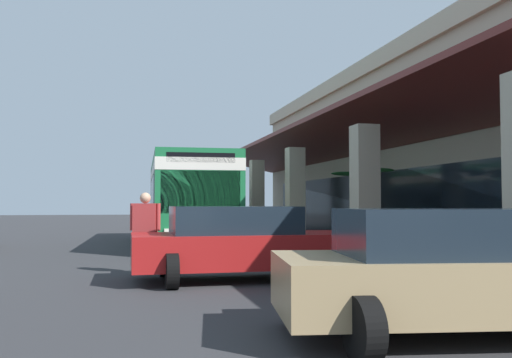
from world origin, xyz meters
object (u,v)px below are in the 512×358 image
object	(u,v)px
transit_bus	(186,195)
potted_palm	(363,236)
parked_sedan_red	(241,242)
pedestrian	(145,228)
parked_sedan_tan	(465,271)

from	to	relation	value
transit_bus	potted_palm	world-z (taller)	transit_bus
parked_sedan_red	potted_palm	size ratio (longest dim) A/B	1.72
parked_sedan_red	potted_palm	world-z (taller)	potted_palm
parked_sedan_red	pedestrian	bearing A→B (deg)	-127.68
potted_palm	transit_bus	bearing A→B (deg)	-148.03
transit_bus	parked_sedan_tan	size ratio (longest dim) A/B	2.44
parked_sedan_red	pedestrian	distance (m)	2.34
parked_sedan_tan	parked_sedan_red	bearing A→B (deg)	-163.53
parked_sedan_red	pedestrian	xyz separation A→B (m)	(-1.42, -1.84, 0.25)
transit_bus	parked_sedan_tan	bearing A→B (deg)	5.79
potted_palm	pedestrian	bearing A→B (deg)	-70.99
parked_sedan_red	pedestrian	size ratio (longest dim) A/B	2.49
transit_bus	parked_sedan_tan	world-z (taller)	transit_bus
parked_sedan_tan	parked_sedan_red	size ratio (longest dim) A/B	1.05
pedestrian	parked_sedan_tan	bearing A→B (deg)	26.98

